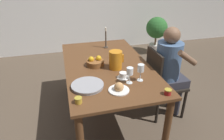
{
  "coord_description": "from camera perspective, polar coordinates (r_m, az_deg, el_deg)",
  "views": [
    {
      "loc": [
        -0.48,
        -2.07,
        1.76
      ],
      "look_at": [
        0.0,
        -0.25,
        0.79
      ],
      "focal_mm": 32.0,
      "sensor_mm": 36.0,
      "label": 1
    }
  ],
  "objects": [
    {
      "name": "jam_jar_amber",
      "position": [
        1.87,
        15.68,
        -5.96
      ],
      "size": [
        0.06,
        0.06,
        0.05
      ],
      "color": "#A81E1E",
      "rests_on": "dining_table"
    },
    {
      "name": "wine_glass_juice",
      "position": [
        1.93,
        5.12,
        -0.58
      ],
      "size": [
        0.07,
        0.07,
        0.17
      ],
      "color": "white",
      "rests_on": "dining_table"
    },
    {
      "name": "bread_plate",
      "position": [
        1.85,
        1.99,
        -5.22
      ],
      "size": [
        0.2,
        0.2,
        0.09
      ],
      "color": "white",
      "rests_on": "dining_table"
    },
    {
      "name": "person_seated",
      "position": [
        2.52,
        16.31,
        1.14
      ],
      "size": [
        0.39,
        0.41,
        1.18
      ],
      "rotation": [
        0.0,
        0.0,
        -1.57
      ],
      "color": "#33333D",
      "rests_on": "ground_plane"
    },
    {
      "name": "dining_table",
      "position": [
        2.4,
        -1.51,
        -0.5
      ],
      "size": [
        0.97,
        1.66,
        0.74
      ],
      "color": "brown",
      "rests_on": "ground_plane"
    },
    {
      "name": "wine_glass_water",
      "position": [
        1.98,
        8.22,
        0.32
      ],
      "size": [
        0.07,
        0.07,
        0.18
      ],
      "color": "white",
      "rests_on": "dining_table"
    },
    {
      "name": "fruit_bowl",
      "position": [
        2.33,
        -4.82,
        2.23
      ],
      "size": [
        0.2,
        0.2,
        0.11
      ],
      "color": "brown",
      "rests_on": "dining_table"
    },
    {
      "name": "serving_tray",
      "position": [
        1.93,
        -7.01,
        -4.44
      ],
      "size": [
        0.31,
        0.31,
        0.03
      ],
      "color": "#9E9EA3",
      "rests_on": "dining_table"
    },
    {
      "name": "potted_plant",
      "position": [
        4.58,
        12.58,
        10.9
      ],
      "size": [
        0.46,
        0.46,
        0.82
      ],
      "color": "beige",
      "rests_on": "ground_plane"
    },
    {
      "name": "chair_person_side",
      "position": [
        2.59,
        13.87,
        -3.21
      ],
      "size": [
        0.42,
        0.42,
        0.9
      ],
      "rotation": [
        0.0,
        0.0,
        -1.57
      ],
      "color": "black",
      "rests_on": "ground_plane"
    },
    {
      "name": "ground_plane",
      "position": [
        2.76,
        -1.35,
        -12.4
      ],
      "size": [
        20.0,
        20.0,
        0.0
      ],
      "primitive_type": "plane",
      "color": "brown"
    },
    {
      "name": "candlestick_tall",
      "position": [
        2.83,
        -1.77,
        8.5
      ],
      "size": [
        0.06,
        0.06,
        0.29
      ],
      "color": "#4C4238",
      "rests_on": "dining_table"
    },
    {
      "name": "teacup_near_person",
      "position": [
        2.06,
        3.22,
        -1.61
      ],
      "size": [
        0.13,
        0.13,
        0.06
      ],
      "color": "white",
      "rests_on": "dining_table"
    },
    {
      "name": "teacup_across",
      "position": [
        2.51,
        0.76,
        3.94
      ],
      "size": [
        0.13,
        0.13,
        0.06
      ],
      "color": "white",
      "rests_on": "dining_table"
    },
    {
      "name": "red_pitcher",
      "position": [
        2.22,
        1.03,
        2.91
      ],
      "size": [
        0.17,
        0.15,
        0.21
      ],
      "color": "orange",
      "rests_on": "dining_table"
    },
    {
      "name": "jam_jar_red",
      "position": [
        1.72,
        -9.59,
        -8.43
      ],
      "size": [
        0.06,
        0.06,
        0.05
      ],
      "color": "gold",
      "rests_on": "dining_table"
    }
  ]
}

